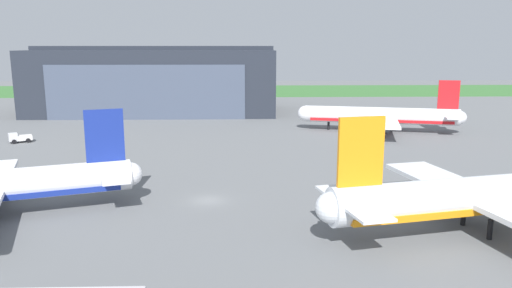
# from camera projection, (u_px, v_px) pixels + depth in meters

# --- Properties ---
(ground_plane) EXTENTS (440.00, 440.00, 0.00)m
(ground_plane) POSITION_uv_depth(u_px,v_px,m) (208.00, 201.00, 64.69)
(ground_plane) COLOR slate
(grass_field_strip) EXTENTS (440.00, 56.00, 0.08)m
(grass_field_strip) POSITION_uv_depth(u_px,v_px,m) (231.00, 91.00, 219.36)
(grass_field_strip) COLOR #3A7135
(grass_field_strip) RESTS_ON ground_plane
(maintenance_hangar) EXTENTS (70.96, 31.62, 19.82)m
(maintenance_hangar) POSITION_uv_depth(u_px,v_px,m) (155.00, 81.00, 148.19)
(maintenance_hangar) COLOR #232833
(maintenance_hangar) RESTS_ON ground_plane
(airliner_far_left) EXTENTS (37.73, 32.18, 12.27)m
(airliner_far_left) POSITION_uv_depth(u_px,v_px,m) (380.00, 116.00, 115.50)
(airliner_far_left) COLOR silver
(airliner_far_left) RESTS_ON ground_plane
(airliner_near_left) EXTENTS (39.94, 32.81, 13.26)m
(airliner_near_left) POSITION_uv_depth(u_px,v_px,m) (491.00, 196.00, 53.45)
(airliner_near_left) COLOR silver
(airliner_near_left) RESTS_ON ground_plane
(pushback_tractor) EXTENTS (4.81, 3.86, 2.10)m
(pushback_tractor) POSITION_uv_depth(u_px,v_px,m) (19.00, 138.00, 102.79)
(pushback_tractor) COLOR silver
(pushback_tractor) RESTS_ON ground_plane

